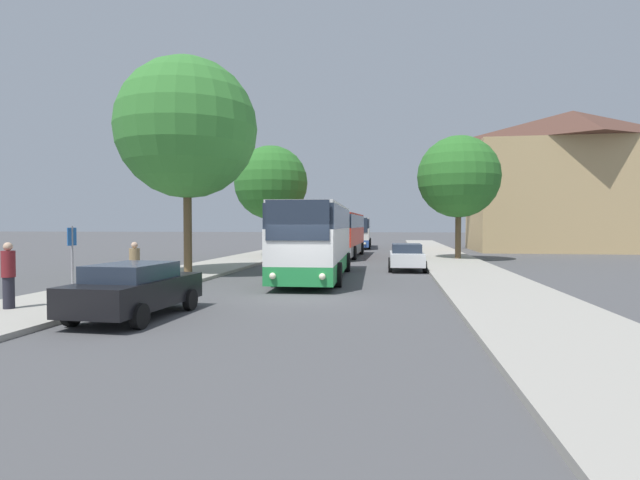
# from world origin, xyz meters

# --- Properties ---
(ground_plane) EXTENTS (300.00, 300.00, 0.00)m
(ground_plane) POSITION_xyz_m (0.00, 0.00, 0.00)
(ground_plane) COLOR #4C4C4F
(ground_plane) RESTS_ON ground
(sidewalk_left) EXTENTS (4.00, 120.00, 0.15)m
(sidewalk_left) POSITION_xyz_m (-7.00, 0.00, 0.07)
(sidewalk_left) COLOR #A39E93
(sidewalk_left) RESTS_ON ground_plane
(sidewalk_right) EXTENTS (4.00, 120.00, 0.15)m
(sidewalk_right) POSITION_xyz_m (7.00, 0.00, 0.07)
(sidewalk_right) COLOR #A39E93
(sidewalk_right) RESTS_ON ground_plane
(building_right_background) EXTENTS (17.88, 10.35, 13.19)m
(building_right_background) POSITION_xyz_m (19.80, 33.02, 6.60)
(building_right_background) COLOR tan
(building_right_background) RESTS_ON ground_plane
(bus_front) EXTENTS (3.13, 11.39, 3.40)m
(bus_front) POSITION_xyz_m (-0.37, 5.97, 1.82)
(bus_front) COLOR #238942
(bus_front) RESTS_ON ground_plane
(bus_middle) EXTENTS (2.84, 11.54, 3.34)m
(bus_middle) POSITION_xyz_m (-0.70, 21.57, 1.79)
(bus_middle) COLOR gray
(bus_middle) RESTS_ON ground_plane
(bus_rear) EXTENTS (3.05, 10.94, 3.20)m
(bus_rear) POSITION_xyz_m (-0.61, 36.92, 1.71)
(bus_rear) COLOR #2D519E
(bus_rear) RESTS_ON ground_plane
(parked_car_left_curb) EXTENTS (2.19, 4.41, 1.47)m
(parked_car_left_curb) POSITION_xyz_m (-3.62, -4.57, 0.78)
(parked_car_left_curb) COLOR black
(parked_car_left_curb) RESTS_ON ground_plane
(parked_car_right_near) EXTENTS (2.01, 4.28, 1.45)m
(parked_car_right_near) POSITION_xyz_m (3.92, 10.60, 0.76)
(parked_car_right_near) COLOR silver
(parked_car_right_near) RESTS_ON ground_plane
(bus_stop_sign) EXTENTS (0.08, 0.45, 2.29)m
(bus_stop_sign) POSITION_xyz_m (-7.44, -1.70, 1.58)
(bus_stop_sign) COLOR gray
(bus_stop_sign) RESTS_ON sidewalk_left
(pedestrian_waiting_near) EXTENTS (0.36, 0.36, 1.74)m
(pedestrian_waiting_near) POSITION_xyz_m (-5.80, -0.63, 1.03)
(pedestrian_waiting_near) COLOR #23232D
(pedestrian_waiting_near) RESTS_ON sidewalk_left
(pedestrian_waiting_far) EXTENTS (0.36, 0.36, 1.85)m
(pedestrian_waiting_far) POSITION_xyz_m (-7.41, -4.54, 1.09)
(pedestrian_waiting_far) COLOR #23232D
(pedestrian_waiting_far) RESTS_ON sidewalk_left
(tree_left_near) EXTENTS (5.57, 5.57, 8.33)m
(tree_left_near) POSITION_xyz_m (-6.01, 19.98, 5.68)
(tree_left_near) COLOR brown
(tree_left_near) RESTS_ON sidewalk_left
(tree_left_far) EXTENTS (6.78, 6.78, 10.42)m
(tree_left_far) POSITION_xyz_m (-6.73, 6.14, 7.17)
(tree_left_far) COLOR brown
(tree_left_far) RESTS_ON sidewalk_left
(tree_right_near) EXTENTS (5.67, 5.67, 8.51)m
(tree_right_near) POSITION_xyz_m (7.66, 18.70, 5.81)
(tree_right_near) COLOR brown
(tree_right_near) RESTS_ON sidewalk_right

